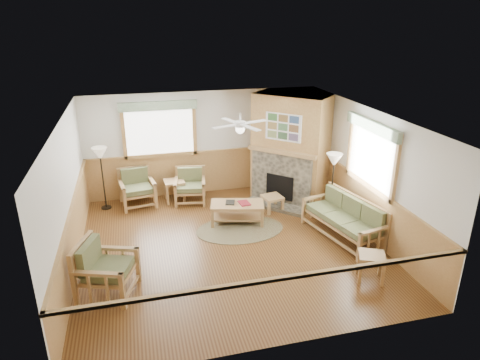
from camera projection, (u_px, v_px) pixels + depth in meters
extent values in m
cube|color=#563518|center=(230.00, 245.00, 8.89)|extent=(6.00, 6.00, 0.01)
cube|color=white|center=(228.00, 117.00, 7.91)|extent=(6.00, 6.00, 0.01)
cube|color=silver|center=(203.00, 143.00, 11.11)|extent=(6.00, 0.02, 2.70)
cube|color=silver|center=(279.00, 266.00, 5.69)|extent=(6.00, 0.02, 2.70)
cube|color=silver|center=(67.00, 200.00, 7.71)|extent=(0.02, 6.00, 2.70)
cube|color=silver|center=(366.00, 172.00, 9.08)|extent=(0.02, 6.00, 2.70)
cylinder|color=brown|center=(240.00, 229.00, 9.52)|extent=(2.08, 2.08, 0.01)
cube|color=maroon|center=(244.00, 202.00, 9.66)|extent=(0.25, 0.32, 0.03)
cube|color=black|center=(230.00, 202.00, 9.70)|extent=(0.27, 0.32, 0.02)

